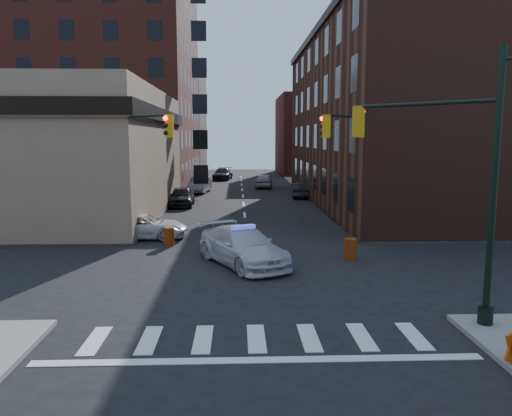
{
  "coord_description": "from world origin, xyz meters",
  "views": [
    {
      "loc": [
        -0.51,
        -20.18,
        5.6
      ],
      "look_at": [
        0.39,
        4.0,
        2.2
      ],
      "focal_mm": 35.0,
      "sensor_mm": 36.0,
      "label": 1
    }
  ],
  "objects": [
    {
      "name": "commercial_row_ne",
      "position": [
        13.0,
        22.5,
        7.0
      ],
      "size": [
        14.0,
        34.0,
        14.0
      ],
      "primitive_type": "cube",
      "color": "#45261B",
      "rests_on": "ground"
    },
    {
      "name": "signal_pole_ne",
      "position": [
        5.84,
        5.35,
        4.34
      ],
      "size": [
        3.67,
        3.58,
        8.0
      ],
      "rotation": [
        0.0,
        0.0,
        -2.36
      ],
      "color": "black",
      "rests_on": "sidewalk_ne"
    },
    {
      "name": "parked_car_wnear",
      "position": [
        -5.13,
        20.96,
        0.81
      ],
      "size": [
        1.99,
        4.78,
        1.62
      ],
      "primitive_type": "imported",
      "rotation": [
        0.0,
        0.0,
        0.02
      ],
      "color": "black",
      "rests_on": "ground"
    },
    {
      "name": "barricade_nw_a",
      "position": [
        -9.5,
        7.46,
        0.56
      ],
      "size": [
        1.16,
        0.71,
        0.81
      ],
      "primitive_type": null,
      "rotation": [
        0.0,
        0.0,
        0.16
      ],
      "color": "#CB5A09",
      "rests_on": "sidewalk_nw"
    },
    {
      "name": "pedestrian_a",
      "position": [
        -8.41,
        6.98,
        1.03
      ],
      "size": [
        0.71,
        0.52,
        1.77
      ],
      "primitive_type": "imported",
      "rotation": [
        0.0,
        0.0,
        -0.17
      ],
      "color": "black",
      "rests_on": "sidewalk_nw"
    },
    {
      "name": "signal_pole_nw",
      "position": [
        -5.85,
        5.34,
        4.34
      ],
      "size": [
        3.58,
        3.67,
        8.0
      ],
      "rotation": [
        0.0,
        0.0,
        -0.79
      ],
      "color": "black",
      "rests_on": "sidewalk_nw"
    },
    {
      "name": "barrel_bank",
      "position": [
        -4.1,
        5.6,
        0.49
      ],
      "size": [
        0.61,
        0.61,
        0.98
      ],
      "primitive_type": "cylinder",
      "rotation": [
        0.0,
        0.0,
        0.13
      ],
      "color": "#CA5A09",
      "rests_on": "ground"
    },
    {
      "name": "filler_nw",
      "position": [
        -16.0,
        62.0,
        8.0
      ],
      "size": [
        20.0,
        18.0,
        16.0
      ],
      "primitive_type": "cube",
      "color": "brown",
      "rests_on": "ground"
    },
    {
      "name": "ground",
      "position": [
        0.0,
        0.0,
        0.0
      ],
      "size": [
        140.0,
        140.0,
        0.0
      ],
      "primitive_type": "plane",
      "color": "black",
      "rests_on": "ground"
    },
    {
      "name": "pedestrian_b",
      "position": [
        -10.08,
        6.0,
        0.96
      ],
      "size": [
        0.99,
        0.92,
        1.62
      ],
      "primitive_type": "imported",
      "rotation": [
        0.0,
        0.0,
        0.52
      ],
      "color": "black",
      "rests_on": "sidewalk_nw"
    },
    {
      "name": "parked_car_enear",
      "position": [
        5.43,
        26.62,
        0.7
      ],
      "size": [
        1.79,
        4.34,
        1.4
      ],
      "primitive_type": "imported",
      "rotation": [
        0.0,
        0.0,
        3.07
      ],
      "color": "black",
      "rests_on": "ground"
    },
    {
      "name": "pickup",
      "position": [
        -5.8,
        7.62,
        0.68
      ],
      "size": [
        4.99,
        2.47,
        1.36
      ],
      "primitive_type": "imported",
      "rotation": [
        0.0,
        0.0,
        1.53
      ],
      "color": "silver",
      "rests_on": "ground"
    },
    {
      "name": "signal_pole_se",
      "position": [
        6.04,
        -5.52,
        4.61
      ],
      "size": [
        5.4,
        5.27,
        8.0
      ],
      "rotation": [
        0.0,
        0.0,
        2.36
      ],
      "color": "black",
      "rests_on": "sidewalk_se"
    },
    {
      "name": "filler_ne",
      "position": [
        14.0,
        58.0,
        6.0
      ],
      "size": [
        16.0,
        16.0,
        12.0
      ],
      "primitive_type": "cube",
      "color": "maroon",
      "rests_on": "ground"
    },
    {
      "name": "tree_ne_near",
      "position": [
        7.5,
        26.0,
        3.49
      ],
      "size": [
        3.0,
        3.0,
        4.85
      ],
      "color": "black",
      "rests_on": "sidewalk_ne"
    },
    {
      "name": "barrel_road",
      "position": [
        4.69,
        2.19,
        0.5
      ],
      "size": [
        0.67,
        0.67,
        1.01
      ],
      "primitive_type": "cylinder",
      "rotation": [
        0.0,
        0.0,
        0.22
      ],
      "color": "#C94F09",
      "rests_on": "ground"
    },
    {
      "name": "sidewalk_nw",
      "position": [
        -23.0,
        32.75,
        0.07
      ],
      "size": [
        34.0,
        54.5,
        0.15
      ],
      "primitive_type": "cube",
      "color": "gray",
      "rests_on": "ground"
    },
    {
      "name": "tree_ne_far",
      "position": [
        7.5,
        34.0,
        3.49
      ],
      "size": [
        3.0,
        3.0,
        4.85
      ],
      "color": "black",
      "rests_on": "sidewalk_ne"
    },
    {
      "name": "parked_car_wdeep",
      "position": [
        -2.5,
        47.33,
        0.79
      ],
      "size": [
        2.86,
        5.66,
        1.57
      ],
      "primitive_type": "imported",
      "rotation": [
        0.0,
        0.0,
        -0.12
      ],
      "color": "black",
      "rests_on": "ground"
    },
    {
      "name": "pedestrian_c",
      "position": [
        -12.91,
        6.0,
        1.01
      ],
      "size": [
        1.03,
        0.98,
        1.72
      ],
      "primitive_type": "imported",
      "rotation": [
        0.0,
        0.0,
        0.72
      ],
      "color": "black",
      "rests_on": "sidewalk_nw"
    },
    {
      "name": "parked_car_efar",
      "position": [
        2.51,
        36.27,
        0.8
      ],
      "size": [
        2.28,
        4.82,
        1.59
      ],
      "primitive_type": "imported",
      "rotation": [
        0.0,
        0.0,
        3.05
      ],
      "color": "#9B9CA3",
      "rests_on": "ground"
    },
    {
      "name": "police_car",
      "position": [
        -0.29,
        1.53,
        0.82
      ],
      "size": [
        4.66,
        6.08,
        1.64
      ],
      "primitive_type": "imported",
      "rotation": [
        0.0,
        0.0,
        0.48
      ],
      "color": "silver",
      "rests_on": "ground"
    },
    {
      "name": "barricade_nw_b",
      "position": [
        -8.62,
        7.83,
        0.59
      ],
      "size": [
        1.23,
        0.69,
        0.89
      ],
      "primitive_type": null,
      "rotation": [
        0.0,
        0.0,
        0.08
      ],
      "color": "orange",
      "rests_on": "sidewalk_nw"
    },
    {
      "name": "sidewalk_ne",
      "position": [
        23.0,
        32.75,
        0.07
      ],
      "size": [
        34.0,
        54.5,
        0.15
      ],
      "primitive_type": "cube",
      "color": "gray",
      "rests_on": "ground"
    },
    {
      "name": "parked_car_wfar",
      "position": [
        -4.41,
        31.29,
        0.81
      ],
      "size": [
        2.36,
        5.12,
        1.63
      ],
      "primitive_type": "imported",
      "rotation": [
        0.0,
        0.0,
        -0.13
      ],
      "color": "#9899A0",
      "rests_on": "ground"
    },
    {
      "name": "apartment_block",
      "position": [
        -18.5,
        40.0,
        12.0
      ],
      "size": [
        25.0,
        25.0,
        24.0
      ],
      "primitive_type": "cube",
      "color": "maroon",
      "rests_on": "ground"
    },
    {
      "name": "bank_building",
      "position": [
        -17.0,
        16.5,
        4.5
      ],
      "size": [
        22.0,
        22.0,
        9.0
      ],
      "primitive_type": "cube",
      "color": "#8D755C",
      "rests_on": "ground"
    }
  ]
}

